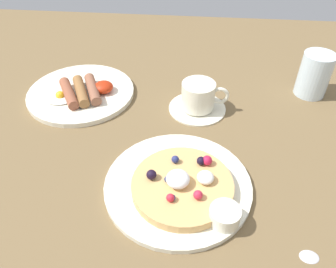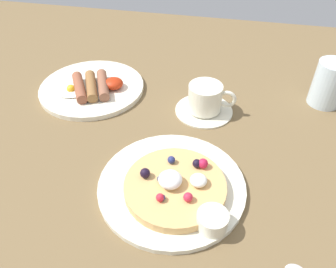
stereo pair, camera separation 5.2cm
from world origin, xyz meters
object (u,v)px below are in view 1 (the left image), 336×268
object	(u,v)px
syrup_ramekin	(225,215)
coffee_saucer	(197,108)
coffee_cup	(199,95)
water_glass	(314,75)
pancake_plate	(178,185)
breakfast_plate	(81,93)

from	to	relation	value
syrup_ramekin	coffee_saucer	size ratio (longest dim) A/B	0.38
syrup_ramekin	coffee_cup	xyz separation A→B (cm)	(-4.72, 29.84, 1.40)
coffee_saucer	water_glass	xyz separation A→B (cm)	(26.36, 8.93, 4.72)
coffee_saucer	syrup_ramekin	bearing A→B (deg)	-80.68
pancake_plate	coffee_cup	distance (cm)	23.31
syrup_ramekin	breakfast_plate	bearing A→B (deg)	134.68
pancake_plate	water_glass	size ratio (longest dim) A/B	2.49
pancake_plate	water_glass	bearing A→B (deg)	47.60
coffee_cup	water_glass	world-z (taller)	water_glass
pancake_plate	breakfast_plate	xyz separation A→B (cm)	(-24.88, 25.89, 0.06)
syrup_ramekin	breakfast_plate	size ratio (longest dim) A/B	0.19
pancake_plate	coffee_saucer	bearing A→B (deg)	83.28
syrup_ramekin	coffee_cup	size ratio (longest dim) A/B	0.46
breakfast_plate	water_glass	xyz separation A→B (cm)	(53.94, 5.93, 4.52)
coffee_saucer	water_glass	world-z (taller)	water_glass
coffee_saucer	pancake_plate	bearing A→B (deg)	-96.72
breakfast_plate	coffee_cup	bearing A→B (deg)	-6.17
breakfast_plate	coffee_saucer	world-z (taller)	breakfast_plate
pancake_plate	breakfast_plate	bearing A→B (deg)	133.86
pancake_plate	coffee_saucer	distance (cm)	23.06
coffee_saucer	water_glass	size ratio (longest dim) A/B	1.25
breakfast_plate	coffee_cup	xyz separation A→B (cm)	(27.76, -3.00, 3.24)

